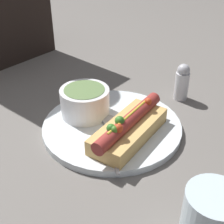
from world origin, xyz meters
name	(u,v)px	position (x,y,z in m)	size (l,w,h in m)	color
ground_plane	(112,129)	(0.00, 0.00, 0.00)	(4.00, 4.00, 0.00)	slate
dinner_plate	(112,126)	(0.00, 0.00, 0.01)	(0.27, 0.27, 0.01)	white
hot_dog	(129,128)	(-0.02, -0.05, 0.03)	(0.20, 0.09, 0.06)	#DBAD60
soup_bowl	(85,101)	(-0.01, 0.06, 0.04)	(0.10, 0.10, 0.06)	white
spoon	(109,128)	(-0.02, -0.01, 0.02)	(0.13, 0.13, 0.01)	#B7B7BC
salt_shaker	(182,82)	(0.19, -0.05, 0.04)	(0.03, 0.03, 0.09)	silver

